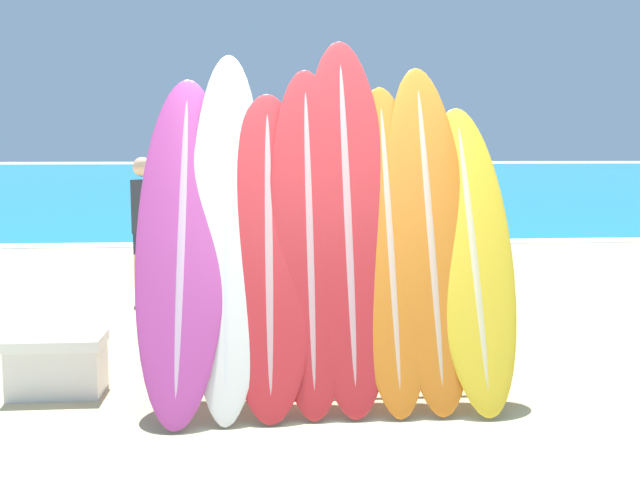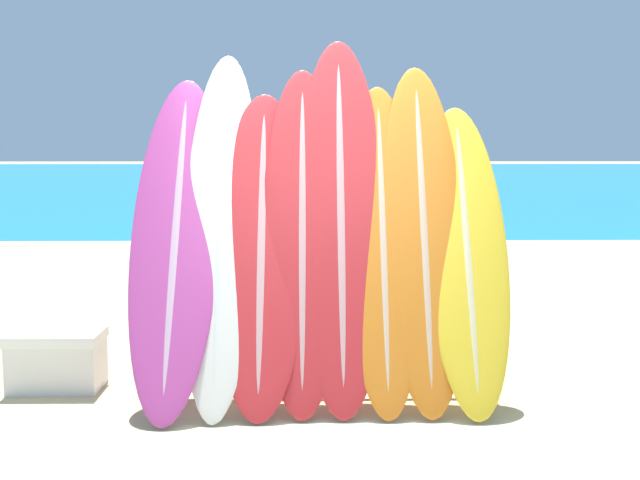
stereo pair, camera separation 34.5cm
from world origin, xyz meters
The scene contains 14 objects.
ground_plane centered at (0.00, 0.00, 0.00)m, with size 160.00×160.00×0.00m, color tan.
ocean_water centered at (0.00, 37.58, 0.00)m, with size 120.00×60.00×0.01m.
surfboard_rack centered at (-0.12, 0.35, 0.50)m, with size 2.23×0.04×0.93m.
surfboard_slot_0 centered at (-1.07, 0.41, 1.07)m, with size 0.58×1.31×2.14m.
surfboard_slot_1 centered at (-0.78, 0.46, 1.16)m, with size 0.49×1.28×2.31m.
surfboard_slot_2 centered at (-0.52, 0.38, 1.01)m, with size 0.60×1.09×2.03m.
surfboard_slot_3 centered at (-0.25, 0.41, 1.10)m, with size 0.53×1.08×2.20m.
surfboard_slot_4 centered at (0.00, 0.46, 1.20)m, with size 0.59×1.18×2.41m.
surfboard_slot_5 centered at (0.27, 0.38, 1.04)m, with size 0.49×1.05×2.08m.
surfboard_slot_6 centered at (0.53, 0.41, 1.11)m, with size 0.54×1.09×2.22m.
surfboard_slot_7 centered at (0.81, 0.34, 0.97)m, with size 0.54×1.05×1.94m.
person_near_water centered at (-1.81, 3.63, 0.84)m, with size 0.26×0.21×1.54m.
person_mid_beach centered at (-1.56, 7.41, 0.88)m, with size 0.28×0.26×1.62m.
cooler_box centered at (-1.93, 0.58, 0.20)m, with size 0.62×0.37×0.40m.
Camera 2 is at (-0.21, -4.41, 1.65)m, focal length 42.00 mm.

